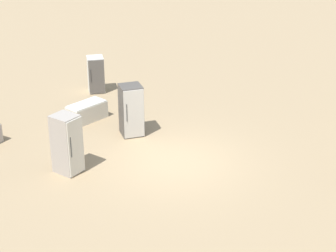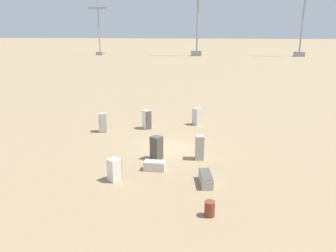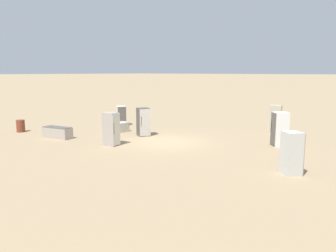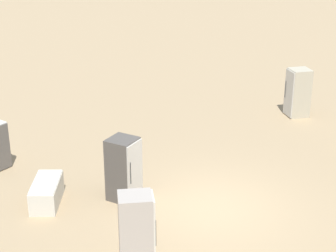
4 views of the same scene
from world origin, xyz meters
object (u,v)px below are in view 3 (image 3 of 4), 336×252
at_px(discarded_fridge_0, 121,116).
at_px(discarded_fridge_6, 275,119).
at_px(discarded_fridge_5, 292,153).
at_px(discarded_fridge_1, 280,129).
at_px(discarded_fridge_2, 111,129).
at_px(discarded_fridge_4, 118,128).
at_px(discarded_fridge_7, 57,132).
at_px(rusty_barrel, 21,126).
at_px(discarded_fridge_3, 143,122).

bearing_deg(discarded_fridge_0, discarded_fridge_6, 149.31).
bearing_deg(discarded_fridge_5, discarded_fridge_6, 154.89).
distance_m(discarded_fridge_1, discarded_fridge_2, 8.95).
distance_m(discarded_fridge_4, discarded_fridge_6, 10.20).
bearing_deg(discarded_fridge_5, discarded_fridge_2, -133.94).
relative_size(discarded_fridge_5, discarded_fridge_7, 0.84).
height_order(discarded_fridge_0, discarded_fridge_2, discarded_fridge_2).
height_order(discarded_fridge_2, discarded_fridge_4, discarded_fridge_2).
height_order(discarded_fridge_0, discarded_fridge_4, discarded_fridge_0).
distance_m(discarded_fridge_1, discarded_fridge_6, 4.10).
xyz_separation_m(discarded_fridge_1, discarded_fridge_2, (5.69, -6.91, -0.01)).
distance_m(discarded_fridge_0, discarded_fridge_2, 6.62).
bearing_deg(discarded_fridge_4, discarded_fridge_2, -48.59).
relative_size(discarded_fridge_7, rusty_barrel, 2.49).
xyz_separation_m(discarded_fridge_1, discarded_fridge_4, (2.96, -9.47, -0.58)).
height_order(discarded_fridge_3, rusty_barrel, discarded_fridge_3).
relative_size(discarded_fridge_3, discarded_fridge_6, 0.97).
xyz_separation_m(discarded_fridge_2, discarded_fridge_6, (-9.39, 5.15, -0.00)).
height_order(discarded_fridge_4, discarded_fridge_7, discarded_fridge_7).
bearing_deg(discarded_fridge_6, discarded_fridge_4, 115.21).
height_order(discarded_fridge_4, discarded_fridge_6, discarded_fridge_6).
xyz_separation_m(discarded_fridge_0, discarded_fridge_1, (-0.89, 11.46, 0.19)).
xyz_separation_m(discarded_fridge_2, discarded_fridge_5, (-1.15, 9.16, -0.06)).
height_order(discarded_fridge_1, rusty_barrel, discarded_fridge_1).
height_order(discarded_fridge_1, discarded_fridge_5, discarded_fridge_1).
xyz_separation_m(discarded_fridge_3, rusty_barrel, (4.29, -7.01, -0.46)).
bearing_deg(discarded_fridge_1, discarded_fridge_0, 50.77).
xyz_separation_m(discarded_fridge_2, rusty_barrel, (1.26, -7.58, -0.49)).
bearing_deg(discarded_fridge_5, discarded_fridge_0, -156.01).
xyz_separation_m(discarded_fridge_3, discarded_fridge_6, (-6.36, 5.72, 0.03)).
relative_size(discarded_fridge_4, discarded_fridge_5, 0.86).
distance_m(discarded_fridge_3, rusty_barrel, 8.23).
bearing_deg(discarded_fridge_4, discarded_fridge_1, 15.54).
relative_size(discarded_fridge_0, discarded_fridge_2, 0.80).
bearing_deg(discarded_fridge_7, discarded_fridge_0, -6.50).
bearing_deg(discarded_fridge_1, discarded_fridge_3, 65.91).
height_order(discarded_fridge_2, discarded_fridge_3, discarded_fridge_2).
height_order(discarded_fridge_1, discarded_fridge_4, discarded_fridge_1).
relative_size(discarded_fridge_4, discarded_fridge_7, 0.72).
distance_m(discarded_fridge_1, discarded_fridge_3, 7.94).
distance_m(discarded_fridge_2, discarded_fridge_3, 3.09).
bearing_deg(discarded_fridge_1, discarded_fridge_7, 77.09).
bearing_deg(discarded_fridge_0, discarded_fridge_5, 109.10).
xyz_separation_m(discarded_fridge_6, discarded_fridge_7, (10.17, -9.13, -0.55)).
relative_size(discarded_fridge_0, discarded_fridge_4, 0.99).
relative_size(discarded_fridge_4, discarded_fridge_6, 0.81).
relative_size(discarded_fridge_3, discarded_fridge_7, 0.87).
bearing_deg(discarded_fridge_4, discarded_fridge_5, -9.48).
height_order(discarded_fridge_2, discarded_fridge_5, discarded_fridge_2).
relative_size(discarded_fridge_1, discarded_fridge_2, 1.02).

